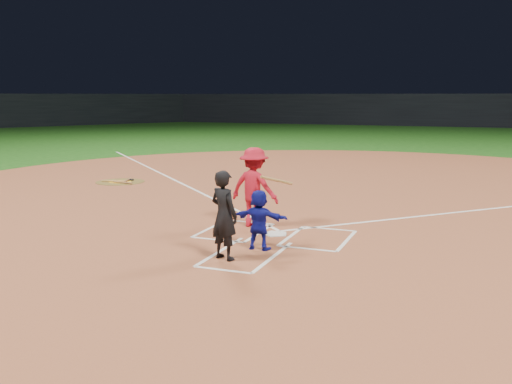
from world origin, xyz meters
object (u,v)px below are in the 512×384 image
(catcher, at_px, (259,220))
(on_deck_circle, at_px, (120,182))
(batter_at_plate, at_px, (254,187))
(umpire, at_px, (224,215))
(home_plate, at_px, (275,234))

(catcher, bearing_deg, on_deck_circle, -37.68)
(on_deck_circle, xyz_separation_m, batter_at_plate, (6.92, -4.72, 0.92))
(batter_at_plate, bearing_deg, umpire, -80.38)
(umpire, bearing_deg, on_deck_circle, -24.08)
(catcher, distance_m, batter_at_plate, 2.04)
(home_plate, distance_m, on_deck_circle, 9.29)
(umpire, bearing_deg, batter_at_plate, -59.28)
(umpire, bearing_deg, catcher, -91.53)
(on_deck_circle, distance_m, batter_at_plate, 8.43)
(home_plate, bearing_deg, umpire, 83.20)
(on_deck_circle, relative_size, batter_at_plate, 0.92)
(umpire, xyz_separation_m, batter_at_plate, (-0.46, 2.72, 0.09))
(catcher, distance_m, umpire, 0.97)
(home_plate, height_order, batter_at_plate, batter_at_plate)
(catcher, xyz_separation_m, batter_at_plate, (-0.82, 1.84, 0.32))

